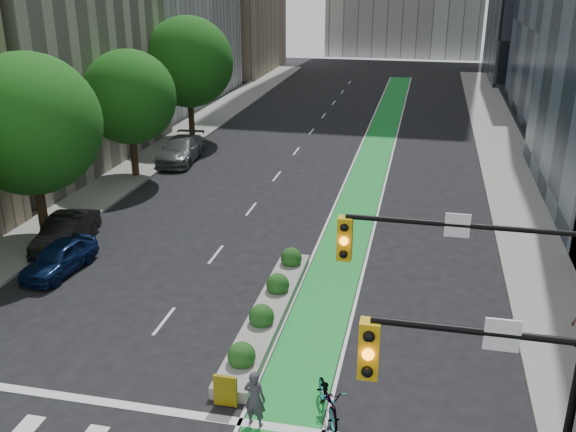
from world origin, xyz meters
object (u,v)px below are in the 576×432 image
at_px(median_planter, 269,309).
at_px(bicycle, 328,398).
at_px(parked_car_left_near, 59,258).
at_px(parked_car_left_mid, 66,232).
at_px(cyclist, 255,399).
at_px(parked_car_left_far, 181,150).

distance_m(median_planter, bicycle, 5.80).
relative_size(parked_car_left_near, parked_car_left_mid, 0.88).
relative_size(bicycle, parked_car_left_near, 0.54).
distance_m(bicycle, cyclist, 2.16).
bearing_deg(median_planter, bicycle, -58.86).
bearing_deg(parked_car_left_near, median_planter, -5.54).
bearing_deg(parked_car_left_far, parked_car_left_mid, -94.50).
bearing_deg(bicycle, parked_car_left_mid, 123.61).
distance_m(median_planter, parked_car_left_mid, 11.54).
bearing_deg(bicycle, parked_car_left_far, 97.67).
height_order(bicycle, parked_car_left_mid, parked_car_left_mid).
distance_m(median_planter, parked_car_left_near, 9.76).
height_order(median_planter, parked_car_left_mid, parked_car_left_mid).
xyz_separation_m(parked_car_left_near, parked_car_left_mid, (-1.13, 2.45, 0.07)).
bearing_deg(parked_car_left_mid, median_planter, -27.36).
xyz_separation_m(median_planter, cyclist, (1.06, -5.85, 0.51)).
xyz_separation_m(median_planter, parked_car_left_near, (-9.57, 1.86, 0.30)).
xyz_separation_m(median_planter, parked_car_left_far, (-10.70, 18.80, 0.42)).
relative_size(parked_car_left_mid, parked_car_left_far, 0.82).
height_order(parked_car_left_near, parked_car_left_far, parked_car_left_far).
bearing_deg(bicycle, cyclist, -177.91).
xyz_separation_m(parked_car_left_near, parked_car_left_far, (-1.13, 16.94, 0.12)).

